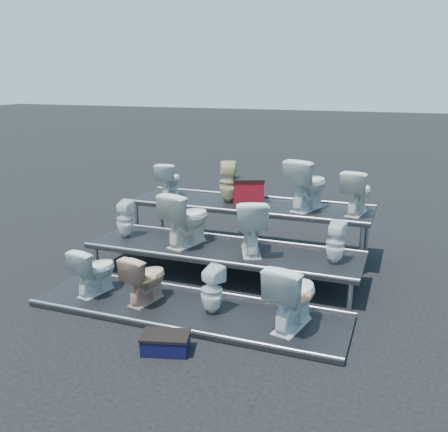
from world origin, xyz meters
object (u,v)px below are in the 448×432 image
(toilet_3, at_px, (292,294))
(toilet_5, at_px, (187,218))
(step_stool, at_px, (166,344))
(toilet_0, at_px, (95,270))
(red_crate, at_px, (248,191))
(toilet_4, at_px, (125,219))
(toilet_9, at_px, (228,182))
(toilet_11, at_px, (357,192))
(toilet_8, at_px, (169,180))
(toilet_10, at_px, (308,184))
(toilet_2, at_px, (212,290))
(toilet_6, at_px, (251,226))
(toilet_7, at_px, (335,243))
(toilet_1, at_px, (145,278))

(toilet_3, bearing_deg, toilet_5, -20.98)
(step_stool, bearing_deg, toilet_0, 133.09)
(red_crate, bearing_deg, toilet_0, -138.57)
(toilet_4, height_order, toilet_9, toilet_9)
(toilet_11, bearing_deg, toilet_5, 37.75)
(red_crate, bearing_deg, toilet_11, -27.70)
(toilet_3, height_order, toilet_9, toilet_9)
(toilet_0, xyz_separation_m, toilet_9, (1.04, 2.60, 0.82))
(red_crate, bearing_deg, toilet_3, -84.74)
(toilet_8, xyz_separation_m, toilet_10, (2.56, 0.00, 0.11))
(toilet_2, xyz_separation_m, toilet_9, (-0.72, 2.60, 0.85))
(toilet_4, height_order, step_stool, toilet_4)
(toilet_4, relative_size, toilet_11, 0.84)
(toilet_2, height_order, toilet_11, toilet_11)
(toilet_6, relative_size, toilet_9, 1.16)
(toilet_7, height_order, toilet_11, toilet_11)
(toilet_10, distance_m, red_crate, 1.13)
(toilet_5, distance_m, toilet_6, 1.05)
(toilet_4, height_order, toilet_6, toilet_6)
(toilet_2, relative_size, toilet_4, 1.02)
(toilet_5, xyz_separation_m, step_stool, (0.77, -2.28, -0.79))
(toilet_3, height_order, toilet_7, toilet_7)
(step_stool, bearing_deg, toilet_8, 100.28)
(toilet_7, bearing_deg, toilet_8, -14.89)
(toilet_2, xyz_separation_m, toilet_5, (-0.94, 1.30, 0.51))
(toilet_8, bearing_deg, toilet_3, 130.88)
(toilet_0, distance_m, toilet_6, 2.33)
(toilet_2, height_order, red_crate, red_crate)
(toilet_1, xyz_separation_m, toilet_7, (2.32, 1.30, 0.36))
(toilet_11, bearing_deg, toilet_9, 9.48)
(toilet_3, height_order, toilet_5, toilet_5)
(toilet_5, distance_m, red_crate, 1.57)
(toilet_5, bearing_deg, toilet_1, 105.39)
(toilet_0, relative_size, red_crate, 1.29)
(toilet_7, distance_m, toilet_8, 3.51)
(toilet_1, xyz_separation_m, toilet_11, (2.44, 2.60, 0.82))
(toilet_3, distance_m, toilet_11, 2.74)
(toilet_3, bearing_deg, toilet_1, 12.19)
(toilet_11, relative_size, red_crate, 1.39)
(toilet_7, height_order, red_crate, red_crate)
(toilet_0, distance_m, toilet_1, 0.80)
(toilet_6, bearing_deg, toilet_9, -79.01)
(toilet_11, height_order, step_stool, toilet_11)
(toilet_4, height_order, toilet_5, toilet_5)
(toilet_6, bearing_deg, toilet_10, -135.13)
(toilet_4, bearing_deg, toilet_5, -179.46)
(toilet_4, bearing_deg, toilet_6, -179.46)
(toilet_2, xyz_separation_m, toilet_6, (0.11, 1.30, 0.50))
(toilet_4, bearing_deg, toilet_8, -96.81)
(toilet_1, relative_size, toilet_8, 1.05)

